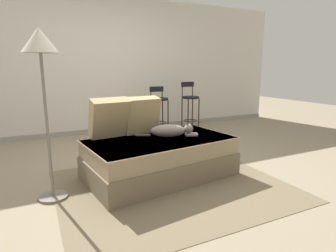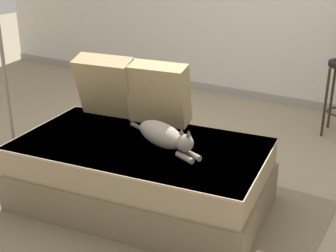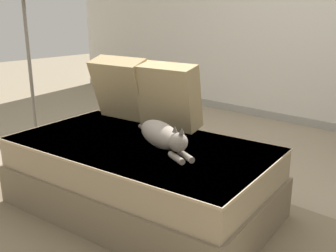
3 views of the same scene
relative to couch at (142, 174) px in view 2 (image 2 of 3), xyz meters
name	(u,v)px [view 2 (image 2 of 3)]	position (x,y,z in m)	size (l,w,h in m)	color
ground_plane	(171,180)	(0.00, 0.40, -0.23)	(16.00, 16.00, 0.00)	gray
wall_baseboard_trim	(269,98)	(0.00, 2.60, -0.19)	(8.00, 0.02, 0.09)	gray
area_rug	(116,223)	(0.00, -0.30, -0.23)	(2.37, 2.04, 0.01)	#75664C
couch	(142,174)	(0.00, 0.00, 0.00)	(1.78, 1.15, 0.46)	#766750
throw_pillow_corner	(108,86)	(-0.50, 0.31, 0.46)	(0.48, 0.34, 0.47)	tan
throw_pillow_middle	(158,94)	(-0.09, 0.36, 0.46)	(0.47, 0.29, 0.46)	tan
cat	(164,136)	(0.16, 0.04, 0.30)	(0.70, 0.36, 0.19)	gray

